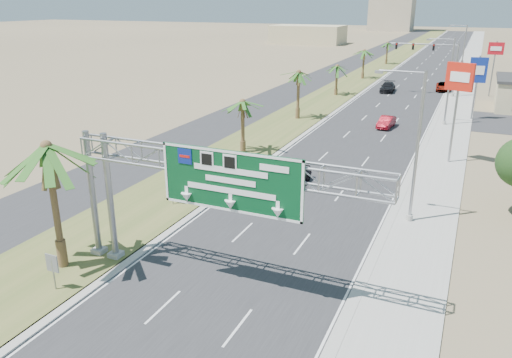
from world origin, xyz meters
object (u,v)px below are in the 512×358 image
Objects in this scene: palm_near at (46,147)px; car_mid_lane at (386,122)px; pole_sign_blue at (478,73)px; pole_sign_red_far at (495,53)px; car_far at (388,87)px; sign_gantry at (206,173)px; pole_sign_red_near at (459,83)px; signal_mast at (442,64)px; car_right_lane at (443,87)px; car_left_lane at (294,176)px.

car_mid_lane is at bearing 75.15° from palm_near.
pole_sign_blue is (19.55, 48.44, -1.17)m from palm_near.
pole_sign_red_far is at bearing 72.41° from car_mid_lane.
pole_sign_blue reaches higher than car_far.
pole_sign_blue is (8.96, 8.49, 5.10)m from car_mid_lane.
sign_gantry is 62.85m from car_far.
pole_sign_red_near is at bearing 57.66° from palm_near.
signal_mast is 16.40m from pole_sign_blue.
sign_gantry is 38.48m from car_mid_lane.
signal_mast reaches higher than sign_gantry.
palm_near reaches higher than pole_sign_red_far.
sign_gantry is 8.41m from palm_near.
pole_sign_blue is 18.51m from pole_sign_red_far.
pole_sign_red_near is (3.50, -40.38, 6.54)m from car_right_lane.
car_right_lane is (4.11, 29.19, 0.03)m from car_mid_lane.
car_far is (-1.63, 62.60, -5.30)m from sign_gantry.
car_left_lane is 16.96m from pole_sign_red_near.
car_far is at bearing 108.10° from pole_sign_red_near.
palm_near is 41.80m from car_mid_lane.
sign_gantry is 1.63× the size of signal_mast.
palm_near reaches higher than pole_sign_blue.
signal_mast is at bearing 108.45° from pole_sign_blue.
car_left_lane is 33.61m from pole_sign_blue.
palm_near is at bearing -100.27° from car_mid_lane.
car_left_lane is at bearing -134.59° from pole_sign_red_near.
pole_sign_red_far is (1.99, 18.38, 0.78)m from pole_sign_blue.
pole_sign_blue reaches higher than car_left_lane.
signal_mast is 47.11m from car_left_lane.
signal_mast is 35.51m from pole_sign_red_near.
sign_gantry is 47.89m from pole_sign_blue.
pole_sign_red_near is at bearing 48.04° from car_left_lane.
pole_sign_blue is (12.35, 30.85, 5.01)m from car_left_lane.
palm_near reaches higher than car_far.
pole_sign_red_near reaches higher than sign_gantry.
pole_sign_red_far reaches higher than car_right_lane.
pole_sign_red_far reaches higher than car_mid_lane.
pole_sign_red_far reaches higher than car_left_lane.
car_right_lane is at bearing 103.20° from pole_sign_blue.
car_mid_lane is (2.46, 38.02, -5.40)m from sign_gantry.
sign_gantry is at bearing -83.94° from car_left_lane.
car_left_lane is 0.84× the size of car_far.
pole_sign_red_near reaches higher than pole_sign_red_far.
palm_near is at bearing -122.34° from pole_sign_red_near.
pole_sign_blue is (5.18, -15.53, 0.91)m from signal_mast.
pole_sign_red_near is (18.20, 28.75, 0.30)m from palm_near.
car_mid_lane is at bearing -136.53° from pole_sign_blue.
sign_gantry is at bearing -103.79° from pole_sign_blue.
signal_mast is 2.08× the size of car_right_lane.
palm_near is 70.95m from car_right_lane.
pole_sign_blue is at bearing -80.78° from car_right_lane.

